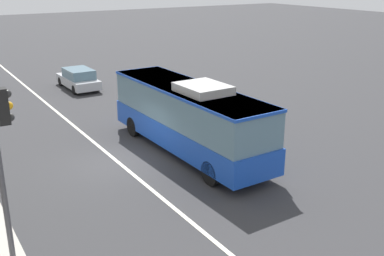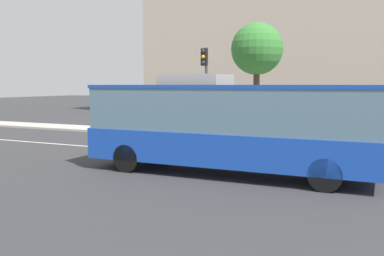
% 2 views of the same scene
% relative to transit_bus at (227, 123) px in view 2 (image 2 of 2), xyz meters
% --- Properties ---
extents(ground_plane, '(160.00, 160.00, 0.00)m').
position_rel_transit_bus_xyz_m(ground_plane, '(0.63, 3.25, -1.81)').
color(ground_plane, '#333335').
extents(sidewalk_kerb, '(80.00, 2.51, 0.14)m').
position_rel_transit_bus_xyz_m(sidewalk_kerb, '(0.63, 9.68, -1.74)').
color(sidewalk_kerb, '#B2ADA3').
rests_on(sidewalk_kerb, ground_plane).
extents(lane_centre_line, '(76.00, 0.16, 0.01)m').
position_rel_transit_bus_xyz_m(lane_centre_line, '(0.63, 3.25, -1.80)').
color(lane_centre_line, silver).
rests_on(lane_centre_line, ground_plane).
extents(transit_bus, '(10.04, 2.65, 3.46)m').
position_rel_transit_bus_xyz_m(transit_bus, '(0.00, 0.00, 0.00)').
color(transit_bus, '#1947B7').
rests_on(transit_bus, ground_plane).
extents(traffic_light_far_corner, '(0.33, 0.62, 5.20)m').
position_rel_transit_bus_xyz_m(traffic_light_far_corner, '(-4.59, 8.62, 1.75)').
color(traffic_light_far_corner, '#47474C').
rests_on(traffic_light_far_corner, ground_plane).
extents(street_tree_kerbside_left, '(3.01, 3.01, 6.68)m').
position_rel_transit_bus_xyz_m(street_tree_kerbside_left, '(-2.13, 10.46, 3.30)').
color(street_tree_kerbside_left, '#4C3823').
rests_on(street_tree_kerbside_left, ground_plane).
extents(office_block_background, '(27.06, 17.75, 23.80)m').
position_rel_transit_bus_xyz_m(office_block_background, '(-4.68, 31.82, 10.09)').
color(office_block_background, '#B7A893').
rests_on(office_block_background, ground_plane).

